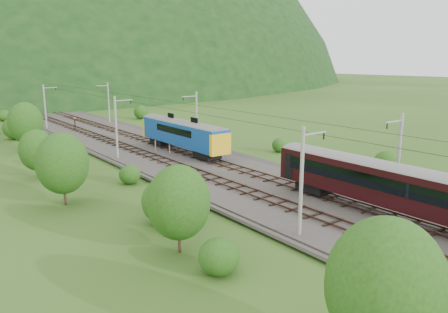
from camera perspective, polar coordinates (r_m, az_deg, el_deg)
ground at (r=37.54m, az=16.33°, el=-7.96°), size 600.00×600.00×0.00m
railbed at (r=43.76m, az=5.79°, el=-4.35°), size 14.00×220.00×0.30m
track_left at (r=42.16m, az=3.40°, el=-4.65°), size 2.40×220.00×0.27m
track_right at (r=45.31m, az=8.02°, el=-3.52°), size 2.40×220.00×0.27m
catenary_left at (r=57.75m, az=-13.84°, el=3.91°), size 2.54×192.28×8.00m
catenary_right at (r=63.54m, az=-3.66°, el=5.02°), size 2.54×192.28×8.00m
overhead_wires at (r=42.27m, az=6.00°, el=4.70°), size 4.83×198.00×0.03m
hazard_post_near at (r=61.95m, az=-8.94°, el=1.43°), size 0.15×0.15×1.45m
hazard_post_far at (r=59.07m, az=-7.12°, el=0.88°), size 0.14×0.14×1.32m
signal at (r=82.77m, az=-18.90°, el=4.19°), size 0.27×0.27×2.41m
vegetation_left at (r=40.28m, az=-15.12°, el=-2.11°), size 12.18×144.24×6.94m
vegetation_right at (r=58.47m, az=9.03°, el=0.90°), size 7.59×107.54×2.71m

